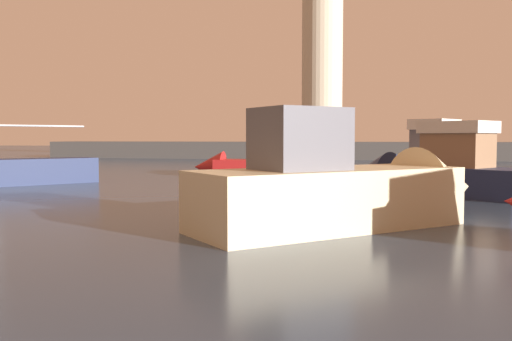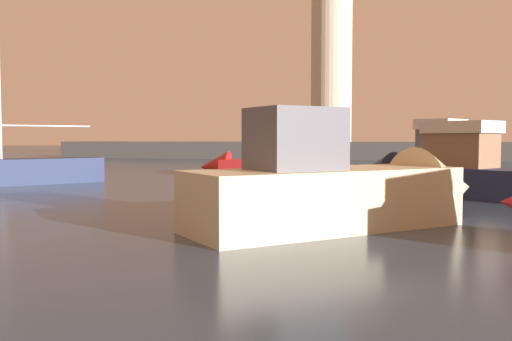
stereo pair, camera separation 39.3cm
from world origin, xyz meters
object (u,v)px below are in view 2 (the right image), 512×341
Objects in this scene: motorboat_1 at (359,189)px; sailboat_moored at (19,171)px; lighthouse at (332,56)px; motorboat_4 at (263,165)px; motorboat_3 at (430,171)px; motorboat_6 at (453,161)px.

motorboat_1 is 17.59m from sailboat_moored.
lighthouse is 2.39× the size of motorboat_1.
lighthouse is 2.48× the size of motorboat_4.
motorboat_3 is 0.74× the size of sailboat_moored.
motorboat_6 is at bearing -70.50° from lighthouse.
motorboat_3 reaches higher than motorboat_4.
motorboat_1 is at bearing -102.81° from motorboat_6.
motorboat_1 is 0.79× the size of sailboat_moored.
sailboat_moored is at bearing 152.32° from motorboat_1.
lighthouse reaches higher than motorboat_6.
motorboat_4 is (-5.98, 15.35, -0.19)m from motorboat_1.
motorboat_4 is at bearing -173.36° from motorboat_6.
motorboat_6 is (1.61, 8.07, 0.07)m from motorboat_3.
motorboat_6 is (9.73, 1.13, 0.25)m from motorboat_4.
motorboat_6 is 0.82× the size of sailboat_moored.
sailboat_moored reaches higher than motorboat_3.
motorboat_3 is at bearing -40.51° from motorboat_4.
sailboat_moored is (-19.32, -8.31, -0.30)m from motorboat_6.
sailboat_moored is at bearing -143.19° from motorboat_4.
motorboat_4 is 9.80m from motorboat_6.
motorboat_1 is 16.91m from motorboat_6.
motorboat_4 is 11.99m from sailboat_moored.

